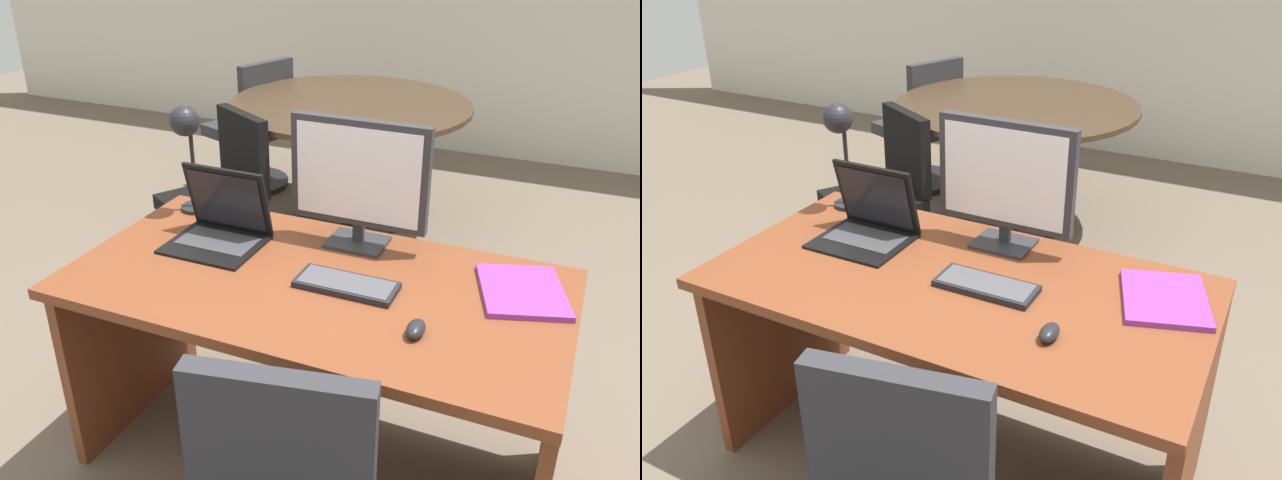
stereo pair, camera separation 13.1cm
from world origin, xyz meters
The scene contains 11 objects.
ground centered at (0.00, 1.50, 0.00)m, with size 12.00×12.00×0.00m, color #6B5B4C.
desk centered at (0.00, 0.05, 0.53)m, with size 1.56×0.81×0.75m.
monitor centered at (0.03, 0.28, 1.00)m, with size 0.48×0.16×0.44m.
laptop centered at (-0.41, 0.13, 0.83)m, with size 0.31×0.27×0.26m.
keyboard centered at (0.11, -0.01, 0.77)m, with size 0.31×0.13×0.02m.
mouse centered at (0.37, -0.17, 0.77)m, with size 0.05×0.09×0.04m.
desk_lamp centered at (-0.64, 0.29, 1.06)m, with size 0.12×0.15×0.41m.
book centered at (0.61, 0.17, 0.76)m, with size 0.32×0.36×0.02m.
meeting_table centered at (-0.64, 1.95, 0.59)m, with size 1.43×1.43×0.78m.
meeting_chair_near centered at (-1.47, 2.25, 0.37)m, with size 0.60×0.59×0.91m.
meeting_chair_far centered at (-1.09, 1.18, 0.33)m, with size 0.63×0.64×0.84m.
Camera 2 is at (0.85, -1.59, 1.79)m, focal length 37.23 mm.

